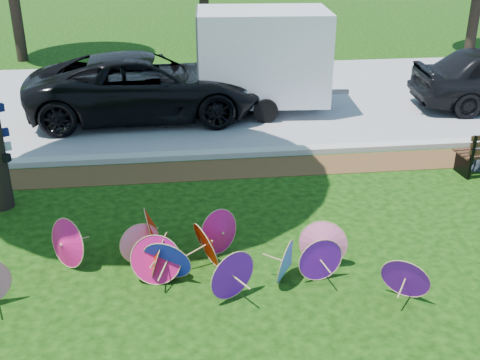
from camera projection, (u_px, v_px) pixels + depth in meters
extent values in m
plane|color=black|center=(221.00, 306.00, 7.96)|extent=(90.00, 90.00, 0.00)
cube|color=#472D16|center=(200.00, 170.00, 12.02)|extent=(90.00, 1.00, 0.01)
cube|color=#B7B5AD|center=(198.00, 155.00, 12.63)|extent=(90.00, 0.30, 0.12)
cube|color=gray|center=(189.00, 100.00, 16.40)|extent=(90.00, 8.00, 0.01)
cone|color=#BE1600|center=(156.00, 254.00, 8.51)|extent=(0.43, 0.73, 0.68)
cone|color=pink|center=(141.00, 245.00, 8.78)|extent=(0.64, 0.38, 0.63)
cone|color=#CF1064|center=(156.00, 257.00, 8.37)|extent=(0.77, 0.43, 0.72)
cone|color=purple|center=(406.00, 277.00, 7.98)|extent=(0.72, 0.63, 0.68)
cone|color=#1C28DD|center=(168.00, 258.00, 8.37)|extent=(0.78, 0.57, 0.71)
cone|color=#BE1600|center=(209.00, 243.00, 8.74)|extent=(0.55, 0.78, 0.72)
cone|color=#BE1600|center=(154.00, 230.00, 9.10)|extent=(0.32, 0.74, 0.73)
cone|color=purple|center=(230.00, 274.00, 8.00)|extent=(0.69, 0.49, 0.73)
cone|color=purple|center=(319.00, 259.00, 8.40)|extent=(0.67, 0.21, 0.66)
cone|color=pink|center=(323.00, 245.00, 8.68)|extent=(0.73, 0.39, 0.72)
cone|color=#CF1064|center=(64.00, 244.00, 8.67)|extent=(0.69, 0.70, 0.76)
cone|color=#CF1064|center=(221.00, 233.00, 9.03)|extent=(0.69, 0.58, 0.72)
cone|color=#507DE7|center=(288.00, 262.00, 8.33)|extent=(0.48, 0.67, 0.66)
imported|color=black|center=(146.00, 87.00, 14.74)|extent=(5.75, 2.75, 1.58)
cube|color=silver|center=(263.00, 55.00, 15.04)|extent=(3.32, 2.23, 2.84)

